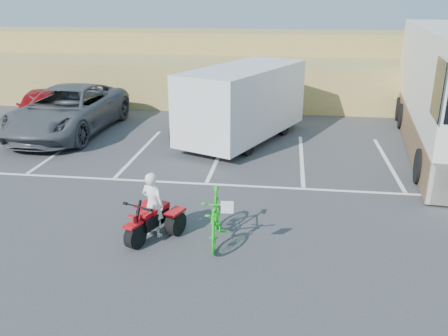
# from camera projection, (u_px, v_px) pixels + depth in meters

# --- Properties ---
(ground) EXTENTS (100.00, 100.00, 0.00)m
(ground) POSITION_uv_depth(u_px,v_px,m) (189.00, 222.00, 11.04)
(ground) COLOR #39393C
(ground) RESTS_ON ground
(parking_stripes) EXTENTS (28.00, 5.16, 0.01)m
(parking_stripes) POSITION_uv_depth(u_px,v_px,m) (243.00, 165.00, 14.71)
(parking_stripes) COLOR white
(parking_stripes) RESTS_ON ground
(grass_embankment) EXTENTS (40.00, 8.50, 3.10)m
(grass_embankment) POSITION_uv_depth(u_px,v_px,m) (248.00, 67.00, 24.96)
(grass_embankment) COLOR #9C8447
(grass_embankment) RESTS_ON ground
(red_trike_atv) EXTENTS (1.51, 1.71, 0.92)m
(red_trike_atv) POSITION_uv_depth(u_px,v_px,m) (150.00, 238.00, 10.34)
(red_trike_atv) COLOR #B80A10
(red_trike_atv) RESTS_ON ground
(rider) EXTENTS (0.63, 0.52, 1.47)m
(rider) POSITION_uv_depth(u_px,v_px,m) (153.00, 205.00, 10.21)
(rider) COLOR white
(rider) RESTS_ON ground
(green_dirt_bike) EXTENTS (0.69, 1.89, 1.11)m
(green_dirt_bike) POSITION_uv_depth(u_px,v_px,m) (215.00, 217.00, 10.05)
(green_dirt_bike) COLOR #14BF19
(green_dirt_bike) RESTS_ON ground
(grey_pickup) EXTENTS (3.10, 6.41, 1.76)m
(grey_pickup) POSITION_uv_depth(u_px,v_px,m) (67.00, 110.00, 17.92)
(grey_pickup) COLOR #4A4C52
(grey_pickup) RESTS_ON ground
(red_car) EXTENTS (2.53, 4.19, 1.34)m
(red_car) POSITION_uv_depth(u_px,v_px,m) (40.00, 106.00, 19.61)
(red_car) COLOR maroon
(red_car) RESTS_ON ground
(cargo_trailer) EXTENTS (4.35, 6.10, 2.65)m
(cargo_trailer) POSITION_uv_depth(u_px,v_px,m) (243.00, 101.00, 16.81)
(cargo_trailer) COLOR silver
(cargo_trailer) RESTS_ON ground
(quad_atv_blue) EXTENTS (1.42, 1.81, 1.11)m
(quad_atv_blue) POSITION_uv_depth(u_px,v_px,m) (190.00, 136.00, 17.75)
(quad_atv_blue) COLOR navy
(quad_atv_blue) RESTS_ON ground
(quad_atv_green) EXTENTS (1.63, 1.87, 1.03)m
(quad_atv_green) POSITION_uv_depth(u_px,v_px,m) (205.00, 131.00, 18.45)
(quad_atv_green) COLOR #185D15
(quad_atv_green) RESTS_ON ground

